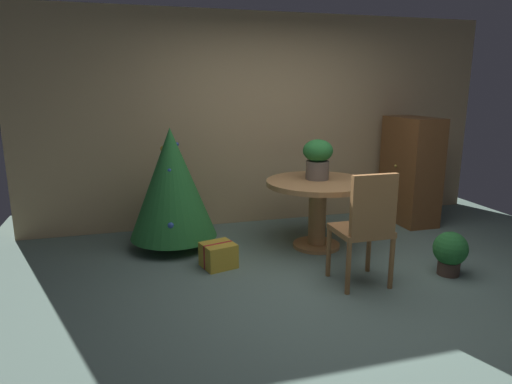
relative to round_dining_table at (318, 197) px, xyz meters
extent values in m
plane|color=slate|center=(-0.25, -1.03, -0.56)|extent=(6.60, 6.60, 0.00)
cube|color=tan|center=(-0.25, 1.17, 0.74)|extent=(6.00, 0.10, 2.60)
cylinder|color=#B27F4C|center=(0.00, 0.00, -0.54)|extent=(0.51, 0.51, 0.04)
cylinder|color=#B27F4C|center=(0.00, 0.00, -0.20)|extent=(0.19, 0.19, 0.65)
cylinder|color=#B27F4C|center=(0.00, 0.00, 0.16)|extent=(1.11, 1.11, 0.05)
cylinder|color=#665B51|center=(0.02, 0.07, 0.28)|extent=(0.25, 0.25, 0.20)
ellipsoid|color=#287533|center=(0.02, 0.07, 0.49)|extent=(0.32, 0.32, 0.24)
sphere|color=#E5A8B2|center=(0.09, 0.18, 0.55)|extent=(0.06, 0.06, 0.06)
sphere|color=#E5A8B2|center=(-0.05, 0.00, 0.51)|extent=(0.07, 0.07, 0.07)
sphere|color=#E5A8B2|center=(-0.09, 0.13, 0.50)|extent=(0.07, 0.07, 0.07)
sphere|color=#E5A8B2|center=(0.09, 0.17, 0.53)|extent=(0.05, 0.05, 0.05)
cylinder|color=#9E6B3D|center=(-0.21, -0.75, -0.33)|extent=(0.04, 0.04, 0.46)
cylinder|color=#9E6B3D|center=(0.21, -0.75, -0.33)|extent=(0.04, 0.04, 0.46)
cylinder|color=#9E6B3D|center=(-0.21, -1.14, -0.33)|extent=(0.04, 0.04, 0.46)
cylinder|color=#9E6B3D|center=(0.21, -1.14, -0.33)|extent=(0.04, 0.04, 0.46)
cube|color=#9E6B3D|center=(0.00, -0.95, -0.07)|extent=(0.46, 0.43, 0.05)
cube|color=#9E6B3D|center=(0.00, -1.14, 0.21)|extent=(0.41, 0.05, 0.52)
cylinder|color=brown|center=(-1.50, 0.43, -0.50)|extent=(0.10, 0.10, 0.13)
cone|color=#287533|center=(-1.50, 0.43, 0.16)|extent=(0.93, 0.93, 1.18)
sphere|color=#2D51A8|center=(-1.54, 0.28, 0.32)|extent=(0.05, 0.05, 0.05)
sphere|color=#2D51A8|center=(-1.44, 0.43, 0.57)|extent=(0.05, 0.05, 0.05)
sphere|color=#2D51A8|center=(-1.57, 0.07, -0.20)|extent=(0.07, 0.07, 0.07)
sphere|color=gold|center=(-1.57, 0.47, 0.52)|extent=(0.07, 0.07, 0.07)
cube|color=gold|center=(-1.15, -0.26, -0.44)|extent=(0.37, 0.35, 0.24)
cube|color=red|center=(-1.15, -0.26, -0.44)|extent=(0.30, 0.11, 0.24)
cube|color=brown|center=(1.53, 0.59, 0.11)|extent=(0.42, 0.80, 1.35)
sphere|color=#B29338|center=(1.31, 0.59, 0.18)|extent=(0.04, 0.04, 0.04)
cylinder|color=#4C382D|center=(0.90, -1.03, -0.50)|extent=(0.20, 0.20, 0.13)
sphere|color=#287533|center=(0.90, -1.03, -0.31)|extent=(0.32, 0.32, 0.32)
camera|label=1|loc=(-1.92, -4.36, 1.17)|focal=31.75mm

